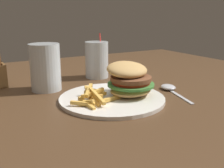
% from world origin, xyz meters
% --- Properties ---
extents(dining_table, '(1.48, 1.22, 0.73)m').
position_xyz_m(dining_table, '(0.00, 0.00, 0.61)').
color(dining_table, '#4C331E').
rests_on(dining_table, ground_plane).
extents(meal_plate_near, '(0.30, 0.30, 0.11)m').
position_xyz_m(meal_plate_near, '(-0.06, -0.15, 0.76)').
color(meal_plate_near, white).
rests_on(meal_plate_near, dining_table).
extents(beer_glass, '(0.10, 0.10, 0.15)m').
position_xyz_m(beer_glass, '(-0.22, 0.04, 0.80)').
color(beer_glass, silver).
rests_on(beer_glass, dining_table).
extents(juice_glass, '(0.09, 0.09, 0.17)m').
position_xyz_m(juice_glass, '(0.00, 0.12, 0.79)').
color(juice_glass, silver).
rests_on(juice_glass, dining_table).
extents(spoon, '(0.08, 0.18, 0.02)m').
position_xyz_m(spoon, '(0.12, -0.16, 0.74)').
color(spoon, silver).
rests_on(spoon, dining_table).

